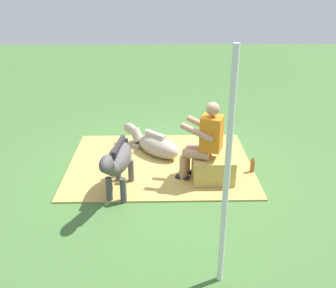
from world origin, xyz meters
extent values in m
plane|color=#426B33|center=(0.00, 0.00, 0.00)|extent=(24.00, 24.00, 0.00)
cube|color=tan|center=(0.06, -0.18, 0.01)|extent=(3.04, 2.37, 0.02)
cube|color=tan|center=(-0.75, 0.42, 0.20)|extent=(0.62, 0.49, 0.40)
cylinder|color=tan|center=(-0.48, 0.44, 0.47)|extent=(0.42, 0.27, 0.14)
cylinder|color=tan|center=(-0.29, 0.37, 0.20)|extent=(0.11, 0.11, 0.40)
cube|color=black|center=(-0.29, 0.37, 0.03)|extent=(0.24, 0.17, 0.06)
cylinder|color=tan|center=(-0.55, 0.25, 0.47)|extent=(0.42, 0.27, 0.14)
cylinder|color=tan|center=(-0.36, 0.18, 0.20)|extent=(0.11, 0.11, 0.40)
cube|color=black|center=(-0.36, 0.18, 0.03)|extent=(0.24, 0.17, 0.06)
cube|color=orange|center=(-0.70, 0.42, 0.80)|extent=(0.38, 0.37, 0.52)
cylinder|color=tan|center=(-0.48, 0.50, 0.85)|extent=(0.50, 0.26, 0.26)
cylinder|color=tan|center=(-0.59, 0.20, 0.85)|extent=(0.50, 0.26, 0.26)
sphere|color=tan|center=(-0.70, 0.42, 1.18)|extent=(0.20, 0.20, 0.20)
ellipsoid|color=#4C4747|center=(0.64, 0.69, 0.55)|extent=(0.42, 0.87, 0.34)
cylinder|color=#4C4747|center=(0.58, 0.98, 0.19)|extent=(0.09, 0.09, 0.38)
cylinder|color=#4C4747|center=(0.77, 0.96, 0.19)|extent=(0.09, 0.09, 0.38)
cylinder|color=#4C4747|center=(0.51, 0.43, 0.19)|extent=(0.09, 0.09, 0.38)
cylinder|color=#4C4747|center=(0.70, 0.40, 0.19)|extent=(0.09, 0.09, 0.38)
cylinder|color=#4C4747|center=(0.70, 1.19, 0.65)|extent=(0.22, 0.38, 0.33)
ellipsoid|color=#4C4747|center=(0.72, 1.37, 0.81)|extent=(0.20, 0.34, 0.20)
cube|color=#2A2727|center=(0.64, 0.69, 0.74)|extent=(0.13, 0.60, 0.08)
cylinder|color=#2A2727|center=(0.58, 0.23, 0.50)|extent=(0.07, 0.07, 0.30)
ellipsoid|color=gray|center=(0.09, -0.49, 0.18)|extent=(0.91, 0.90, 0.36)
cube|color=gray|center=(0.47, -0.86, 0.05)|extent=(0.37, 0.37, 0.10)
cylinder|color=gray|center=(0.49, -0.88, 0.24)|extent=(0.33, 0.33, 0.30)
ellipsoid|color=gray|center=(0.62, -1.00, 0.32)|extent=(0.33, 0.32, 0.20)
cube|color=#B5A999|center=(0.14, -0.54, 0.38)|extent=(0.37, 0.36, 0.08)
cylinder|color=brown|center=(-1.42, 0.17, 0.11)|extent=(0.07, 0.07, 0.22)
cone|color=brown|center=(-1.42, 0.17, 0.25)|extent=(0.06, 0.06, 0.06)
cylinder|color=silver|center=(-0.56, 2.48, 1.22)|extent=(0.06, 0.06, 2.44)
camera|label=1|loc=(0.05, 5.52, 2.94)|focal=40.43mm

